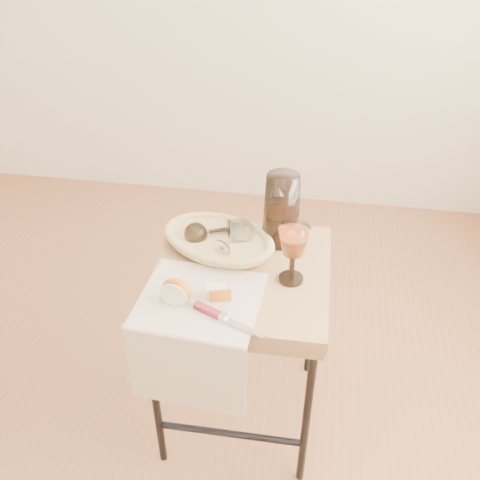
% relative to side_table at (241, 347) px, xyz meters
% --- Properties ---
extents(floor, '(3.60, 3.60, 0.00)m').
position_rel_side_table_xyz_m(floor, '(-0.54, -0.32, -0.32)').
color(floor, brown).
rests_on(floor, ground).
extents(side_table, '(0.51, 0.51, 0.65)m').
position_rel_side_table_xyz_m(side_table, '(0.00, 0.00, 0.00)').
color(side_table, brown).
rests_on(side_table, floor).
extents(tea_towel, '(0.34, 0.31, 0.01)m').
position_rel_side_table_xyz_m(tea_towel, '(-0.09, -0.15, 0.33)').
color(tea_towel, silver).
rests_on(tea_towel, side_table).
extents(bread_basket, '(0.37, 0.30, 0.04)m').
position_rel_side_table_xyz_m(bread_basket, '(-0.08, 0.09, 0.35)').
color(bread_basket, tan).
rests_on(bread_basket, side_table).
extents(goblet_lying_a, '(0.14, 0.11, 0.07)m').
position_rel_side_table_xyz_m(goblet_lying_a, '(-0.11, 0.11, 0.37)').
color(goblet_lying_a, '#3B2D21').
rests_on(goblet_lying_a, bread_basket).
extents(goblet_lying_b, '(0.13, 0.15, 0.08)m').
position_rel_side_table_xyz_m(goblet_lying_b, '(-0.04, 0.07, 0.38)').
color(goblet_lying_b, white).
rests_on(goblet_lying_b, bread_basket).
extents(pitcher, '(0.22, 0.27, 0.27)m').
position_rel_side_table_xyz_m(pitcher, '(0.10, 0.17, 0.44)').
color(pitcher, black).
rests_on(pitcher, side_table).
extents(wine_goblet, '(0.09, 0.09, 0.18)m').
position_rel_side_table_xyz_m(wine_goblet, '(0.15, -0.02, 0.41)').
color(wine_goblet, white).
rests_on(wine_goblet, side_table).
extents(apple_half, '(0.08, 0.05, 0.07)m').
position_rel_side_table_xyz_m(apple_half, '(-0.15, -0.16, 0.37)').
color(apple_half, red).
rests_on(apple_half, tea_towel).
extents(apple_wedge, '(0.06, 0.04, 0.04)m').
position_rel_side_table_xyz_m(apple_wedge, '(-0.05, -0.13, 0.35)').
color(apple_wedge, '#FFF5BC').
rests_on(apple_wedge, tea_towel).
extents(table_knife, '(0.20, 0.10, 0.02)m').
position_rel_side_table_xyz_m(table_knife, '(-0.00, -0.22, 0.34)').
color(table_knife, silver).
rests_on(table_knife, tea_towel).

